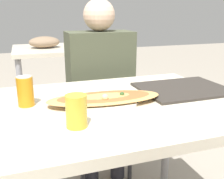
{
  "coord_description": "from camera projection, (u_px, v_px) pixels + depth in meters",
  "views": [
    {
      "loc": [
        -0.37,
        -1.0,
        1.15
      ],
      "look_at": [
        -0.03,
        0.0,
        0.84
      ],
      "focal_mm": 42.0,
      "sensor_mm": 36.0,
      "label": 1
    }
  ],
  "objects": [
    {
      "name": "dining_table",
      "position": [
        119.0,
        122.0,
        1.15
      ],
      "size": [
        1.04,
        0.8,
        0.78
      ],
      "color": "beige",
      "rests_on": "ground_plane"
    },
    {
      "name": "chair_far_seated",
      "position": [
        96.0,
        104.0,
        1.9
      ],
      "size": [
        0.4,
        0.4,
        0.91
      ],
      "rotation": [
        0.0,
        0.0,
        3.14
      ],
      "color": "#3F2D1E",
      "rests_on": "ground_plane"
    },
    {
      "name": "person_seated",
      "position": [
        100.0,
        79.0,
        1.74
      ],
      "size": [
        0.42,
        0.25,
        1.23
      ],
      "rotation": [
        0.0,
        0.0,
        3.14
      ],
      "color": "#2D2D38",
      "rests_on": "ground_plane"
    },
    {
      "name": "pizza_main",
      "position": [
        104.0,
        99.0,
        1.11
      ],
      "size": [
        0.5,
        0.28,
        0.05
      ],
      "color": "white",
      "rests_on": "dining_table"
    },
    {
      "name": "soda_can",
      "position": [
        25.0,
        91.0,
        1.07
      ],
      "size": [
        0.07,
        0.07,
        0.12
      ],
      "color": "orange",
      "rests_on": "dining_table"
    },
    {
      "name": "drink_glass",
      "position": [
        76.0,
        111.0,
        0.88
      ],
      "size": [
        0.07,
        0.07,
        0.11
      ],
      "color": "gold",
      "rests_on": "dining_table"
    },
    {
      "name": "serving_tray",
      "position": [
        183.0,
        89.0,
        1.31
      ],
      "size": [
        0.43,
        0.34,
        0.01
      ],
      "color": "#332D28",
      "rests_on": "dining_table"
    },
    {
      "name": "background_table",
      "position": [
        62.0,
        53.0,
        2.87
      ],
      "size": [
        1.1,
        0.8,
        0.9
      ],
      "color": "beige",
      "rests_on": "ground_plane"
    }
  ]
}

